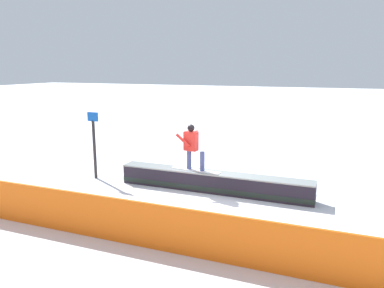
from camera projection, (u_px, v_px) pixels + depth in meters
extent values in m
plane|color=white|center=(213.00, 192.00, 11.24)|extent=(120.00, 120.00, 0.00)
cube|color=black|center=(213.00, 183.00, 11.18)|extent=(5.92, 0.53, 0.57)
cube|color=black|center=(213.00, 187.00, 11.21)|extent=(5.93, 0.54, 0.14)
cube|color=gray|center=(213.00, 173.00, 11.12)|extent=(5.92, 0.59, 0.04)
cube|color=silver|center=(196.00, 170.00, 11.31)|extent=(1.61, 0.47, 0.01)
cylinder|color=#424F88|center=(189.00, 160.00, 11.36)|extent=(0.16, 0.16, 0.59)
cylinder|color=#424F88|center=(202.00, 161.00, 11.15)|extent=(0.16, 0.16, 0.59)
cube|color=red|center=(191.00, 141.00, 11.21)|extent=(0.43, 0.29, 0.58)
sphere|color=black|center=(191.00, 128.00, 11.13)|extent=(0.22, 0.22, 0.22)
cylinder|color=red|center=(183.00, 140.00, 11.15)|extent=(0.50, 0.15, 0.40)
cylinder|color=red|center=(196.00, 139.00, 11.30)|extent=(0.11, 0.10, 0.55)
cube|color=orange|center=(153.00, 226.00, 7.61)|extent=(12.11, 0.06, 0.99)
cylinder|color=#262628|center=(95.00, 150.00, 12.39)|extent=(0.10, 0.10, 1.95)
cube|color=blue|center=(93.00, 117.00, 12.16)|extent=(0.40, 0.04, 0.30)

